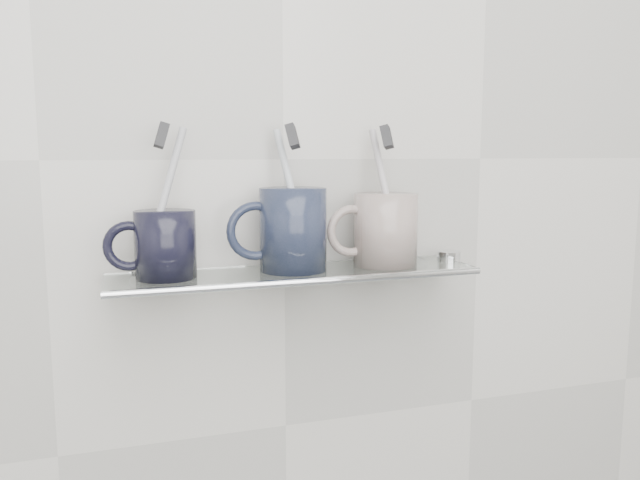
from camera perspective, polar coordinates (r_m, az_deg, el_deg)
name	(u,v)px	position (r m, az deg, el deg)	size (l,w,h in m)	color
wall_back	(284,159)	(0.90, -3.35, 7.37)	(2.50, 2.50, 0.00)	beige
shelf_glass	(296,274)	(0.85, -2.23, -3.09)	(0.50, 0.12, 0.01)	silver
shelf_rail	(307,282)	(0.80, -1.15, -3.84)	(0.01, 0.01, 0.50)	silver
bracket_left	(135,284)	(0.87, -16.55, -3.92)	(0.02, 0.02, 0.03)	silver
bracket_right	(419,267)	(0.97, 9.05, -2.44)	(0.02, 0.02, 0.03)	silver
mug_left	(165,244)	(0.82, -13.95, -0.40)	(0.08, 0.08, 0.09)	black
mug_left_handle	(129,246)	(0.82, -17.07, -0.54)	(0.06, 0.06, 0.01)	black
toothbrush_left	(164,199)	(0.81, -14.08, 3.62)	(0.01, 0.01, 0.19)	#BBBBBB
bristles_left	(162,135)	(0.81, -14.28, 9.25)	(0.01, 0.02, 0.03)	#2E2E30
mug_center	(293,229)	(0.85, -2.47, 0.97)	(0.09, 0.09, 0.11)	black
mug_center_handle	(256,231)	(0.83, -5.89, 0.83)	(0.08, 0.08, 0.01)	black
toothbrush_center	(293,197)	(0.84, -2.49, 3.99)	(0.01, 0.01, 0.19)	silver
bristles_center	(293,136)	(0.84, -2.53, 9.45)	(0.01, 0.02, 0.03)	#2E2E30
mug_right	(385,229)	(0.89, 6.00, 0.96)	(0.09, 0.09, 0.10)	silver
mug_right_handle	(352,231)	(0.87, 2.91, 0.84)	(0.07, 0.07, 0.01)	silver
toothbrush_right	(386,194)	(0.89, 6.05, 4.17)	(0.01, 0.01, 0.19)	#BBADAC
bristles_right	(387,137)	(0.89, 6.13, 9.34)	(0.01, 0.02, 0.03)	#2E2E30
chrome_cap	(449,256)	(0.94, 11.74, -1.44)	(0.04, 0.04, 0.01)	silver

